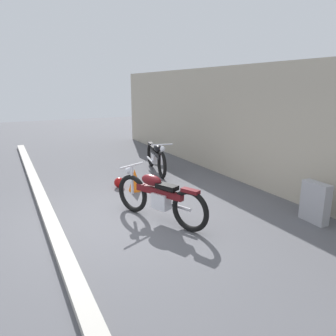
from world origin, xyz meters
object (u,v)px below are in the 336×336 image
motorcycle_maroon (158,197)px  helmet (119,183)px  stone_marker (315,202)px  traffic_cone (135,180)px  motorcycle_black (156,157)px

motorcycle_maroon → helmet: bearing=-23.0°
motorcycle_maroon → stone_marker: bearing=-141.7°
traffic_cone → helmet: bearing=-147.8°
motorcycle_black → motorcycle_maroon: size_ratio=1.02×
helmet → motorcycle_maroon: (2.32, -0.01, 0.35)m
stone_marker → helmet: size_ratio=2.99×
traffic_cone → motorcycle_black: 1.85m
stone_marker → helmet: stone_marker is taller
motorcycle_black → motorcycle_maroon: motorcycle_maroon is taller
stone_marker → motorcycle_maroon: 2.99m
helmet → motorcycle_black: motorcycle_black is taller
helmet → motorcycle_maroon: size_ratio=0.13×
stone_marker → traffic_cone: bearing=-145.0°
motorcycle_black → traffic_cone: bearing=-30.1°
traffic_cone → motorcycle_maroon: bearing=-8.1°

